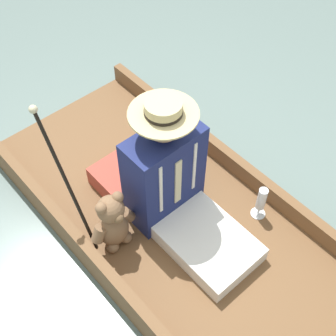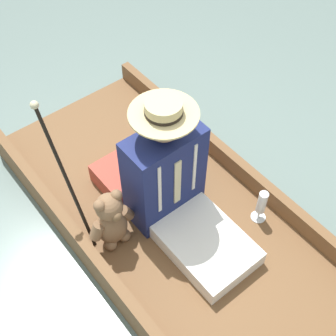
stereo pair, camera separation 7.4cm
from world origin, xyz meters
The scene contains 7 objects.
ground_plane centered at (0.00, 0.00, 0.00)m, with size 16.00×16.00×0.00m, color slate.
punt_boat centered at (0.00, 0.00, 0.08)m, with size 1.15×2.43×0.26m.
seat_cushion centered at (0.01, -0.36, 0.20)m, with size 0.45×0.31×0.14m.
seated_person centered at (-0.01, 0.05, 0.44)m, with size 0.45×0.84×0.88m.
teddy_bear centered at (0.36, -0.05, 0.32)m, with size 0.30×0.17×0.42m.
wine_glass centered at (-0.41, 0.37, 0.27)m, with size 0.09×0.09×0.24m.
walking_cane centered at (0.48, -0.30, 0.64)m, with size 0.04×0.37×0.89m.
Camera 2 is at (1.01, 1.25, 2.53)m, focal length 50.00 mm.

